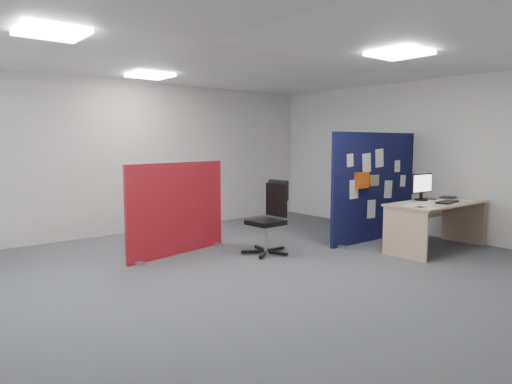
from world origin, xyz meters
TOP-DOWN VIEW (x-y plane):
  - floor at (0.00, 0.00)m, footprint 9.00×9.00m
  - ceiling at (0.00, 0.00)m, footprint 9.00×7.00m
  - wall_back at (0.00, 3.50)m, footprint 9.00×0.02m
  - wall_right at (4.50, 0.00)m, footprint 0.02×7.00m
  - ceiling_lights at (0.33, 0.67)m, footprint 4.10×4.10m
  - navy_divider at (3.47, 0.36)m, footprint 2.16×0.30m
  - main_desk at (3.58, -0.63)m, footprint 1.71×0.76m
  - monitor_main at (3.58, -0.41)m, footprint 0.47×0.20m
  - keyboard at (3.61, -0.82)m, footprint 0.47×0.23m
  - mouse at (3.86, -0.81)m, footprint 0.10×0.06m
  - paper_tray at (4.21, -0.51)m, footprint 0.33×0.29m
  - red_divider at (0.41, 1.55)m, footprint 1.75×0.42m
  - office_chair at (1.51, 0.74)m, footprint 0.67×0.70m
  - desk_papers at (3.41, -0.64)m, footprint 1.45×0.84m

SIDE VIEW (x-z plane):
  - floor at x=0.00m, z-range 0.00..0.00m
  - main_desk at x=3.58m, z-range 0.19..0.92m
  - office_chair at x=1.51m, z-range 0.07..1.12m
  - red_divider at x=0.41m, z-range -0.01..1.32m
  - desk_papers at x=3.41m, z-range 0.73..0.73m
  - paper_tray at x=4.21m, z-range 0.73..0.74m
  - keyboard at x=3.61m, z-range 0.73..0.75m
  - mouse at x=3.86m, z-range 0.73..0.76m
  - navy_divider at x=3.47m, z-range 0.00..1.78m
  - monitor_main at x=3.58m, z-range 0.75..1.17m
  - wall_back at x=0.00m, z-range 0.00..2.70m
  - wall_right at x=4.50m, z-range 0.00..2.70m
  - ceiling_lights at x=0.33m, z-range 2.65..2.69m
  - ceiling at x=0.00m, z-range 2.69..2.71m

